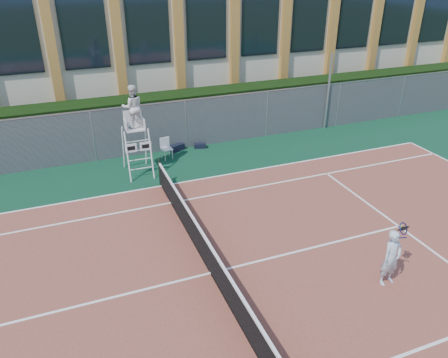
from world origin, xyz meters
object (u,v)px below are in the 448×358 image
object	(u,v)px
umpire_chair	(133,109)
plastic_chair	(166,146)
steel_pole	(328,92)
tennis_player	(391,258)

from	to	relation	value
umpire_chair	plastic_chair	bearing A→B (deg)	34.79
umpire_chair	plastic_chair	xyz separation A→B (m)	(1.40, 0.97, -2.09)
steel_pole	plastic_chair	bearing A→B (deg)	-175.37
steel_pole	tennis_player	xyz separation A→B (m)	(-5.04, -10.74, -1.04)
umpire_chair	tennis_player	xyz separation A→B (m)	(4.76, -9.09, -1.80)
steel_pole	plastic_chair	distance (m)	8.53
plastic_chair	steel_pole	bearing A→B (deg)	4.63
tennis_player	steel_pole	bearing A→B (deg)	64.88
umpire_chair	tennis_player	distance (m)	10.42
steel_pole	umpire_chair	distance (m)	9.96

